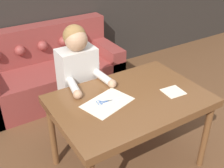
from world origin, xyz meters
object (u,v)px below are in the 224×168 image
(person, at_px, (79,86))
(scissors, at_px, (106,102))
(couch, at_px, (49,73))
(dining_table, at_px, (130,105))

(person, distance_m, scissors, 0.55)
(couch, distance_m, scissors, 1.61)
(dining_table, relative_size, person, 1.03)
(dining_table, height_order, scissors, scissors)
(scissors, bearing_deg, person, 89.22)
(couch, height_order, person, person)
(scissors, bearing_deg, dining_table, -15.24)
(dining_table, distance_m, person, 0.63)
(couch, height_order, scissors, couch)
(dining_table, height_order, person, person)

